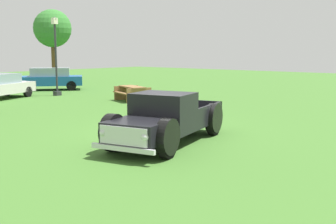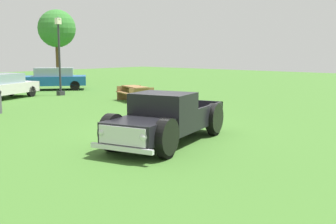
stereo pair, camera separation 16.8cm
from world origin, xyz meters
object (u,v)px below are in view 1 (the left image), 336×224
object	(u,v)px
lamp_post_near	(56,55)
picnic_table	(132,92)
sedan_distant_b	(49,78)
pickup_truck_foreground	(162,120)
oak_tree_east	(53,29)

from	to	relation	value
lamp_post_near	picnic_table	world-z (taller)	lamp_post_near
sedan_distant_b	picnic_table	bearing A→B (deg)	-95.01
sedan_distant_b	lamp_post_near	distance (m)	4.11
pickup_truck_foreground	picnic_table	distance (m)	10.59
lamp_post_near	picnic_table	distance (m)	5.77
sedan_distant_b	picnic_table	distance (m)	8.75
oak_tree_east	lamp_post_near	bearing A→B (deg)	-123.98
picnic_table	oak_tree_east	distance (m)	15.28
sedan_distant_b	oak_tree_east	xyz separation A→B (m)	(4.08, 5.25, 3.61)
pickup_truck_foreground	picnic_table	size ratio (longest dim) A/B	2.32
sedan_distant_b	pickup_truck_foreground	bearing A→B (deg)	-114.50
pickup_truck_foreground	sedan_distant_b	bearing A→B (deg)	65.50
sedan_distant_b	oak_tree_east	world-z (taller)	oak_tree_east
oak_tree_east	pickup_truck_foreground	bearing A→B (deg)	-118.02
pickup_truck_foreground	oak_tree_east	xyz separation A→B (m)	(11.72, 22.01, 3.69)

